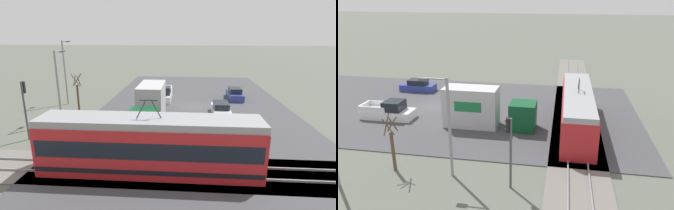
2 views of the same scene
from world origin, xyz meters
The scene contains 11 objects.
ground_plane centered at (0.00, 0.00, 0.00)m, with size 320.00×320.00×0.00m, color #565B51.
road_surface centered at (0.00, 0.00, 0.04)m, with size 21.86×43.60×0.08m.
rail_bed centered at (0.00, 15.43, 0.05)m, with size 58.58×4.40×0.22m.
light_rail_tram centered at (3.17, 15.43, 1.80)m, with size 13.75×2.81×4.68m.
box_truck centered at (4.36, 6.88, 1.80)m, with size 2.37×8.57×3.74m.
pickup_truck centered at (4.00, -3.00, 0.78)m, with size 2.02×5.27×1.85m.
sedan_car_0 centered at (-5.42, -4.17, 0.70)m, with size 1.76×4.36×1.50m.
sedan_car_1 centered at (-2.72, 3.26, 0.66)m, with size 1.77×4.49×1.41m.
traffic_light_pole centered at (13.97, 10.94, 3.18)m, with size 0.28×0.47×4.88m.
street_tree centered at (13.21, 2.49, 1.94)m, with size 1.02×0.84×4.26m.
street_lamp_near_crossing centered at (13.19, 6.55, 4.13)m, with size 0.36×1.95×7.04m.
Camera 2 is at (32.18, 13.99, 12.18)m, focal length 35.00 mm.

